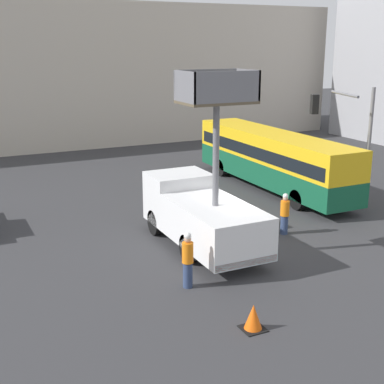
# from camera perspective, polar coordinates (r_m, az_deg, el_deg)

# --- Properties ---
(ground_plane) EXTENTS (120.00, 120.00, 0.00)m
(ground_plane) POSITION_cam_1_polar(r_m,az_deg,el_deg) (21.54, 5.40, -5.88)
(ground_plane) COLOR #333335
(building_backdrop_far) EXTENTS (44.00, 10.00, 10.91)m
(building_backdrop_far) POSITION_cam_1_polar(r_m,az_deg,el_deg) (45.95, -12.81, 12.23)
(building_backdrop_far) COLOR #BCB2A3
(building_backdrop_far) RESTS_ON ground_plane
(utility_truck) EXTENTS (2.57, 6.63, 6.96)m
(utility_truck) POSITION_cam_1_polar(r_m,az_deg,el_deg) (20.99, 0.99, -2.01)
(utility_truck) COLOR white
(utility_truck) RESTS_ON ground_plane
(city_bus) EXTENTS (2.46, 12.36, 3.14)m
(city_bus) POSITION_cam_1_polar(r_m,az_deg,el_deg) (29.83, 8.58, 3.79)
(city_bus) COLOR #145638
(city_bus) RESTS_ON ground_plane
(traffic_light_pole) EXTENTS (3.05, 2.79, 5.86)m
(traffic_light_pole) POSITION_cam_1_polar(r_m,az_deg,el_deg) (26.75, 16.46, 6.55)
(traffic_light_pole) COLOR slate
(traffic_light_pole) RESTS_ON ground_plane
(road_worker_near_truck) EXTENTS (0.38, 0.38, 1.94)m
(road_worker_near_truck) POSITION_cam_1_polar(r_m,az_deg,el_deg) (17.74, -0.46, -7.24)
(road_worker_near_truck) COLOR navy
(road_worker_near_truck) RESTS_ON ground_plane
(road_worker_directing) EXTENTS (0.38, 0.38, 1.79)m
(road_worker_directing) POSITION_cam_1_polar(r_m,az_deg,el_deg) (22.96, 9.86, -2.32)
(road_worker_directing) COLOR navy
(road_worker_directing) RESTS_ON ground_plane
(traffic_cone_near_truck) EXTENTS (0.67, 0.67, 0.76)m
(traffic_cone_near_truck) POSITION_cam_1_polar(r_m,az_deg,el_deg) (15.65, 6.55, -13.18)
(traffic_cone_near_truck) COLOR black
(traffic_cone_near_truck) RESTS_ON ground_plane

